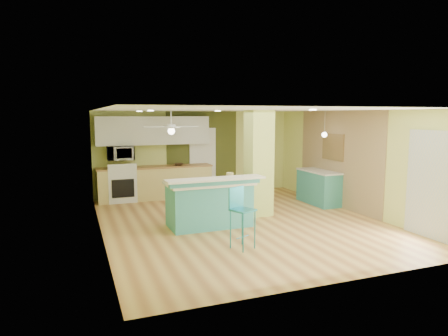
{
  "coord_description": "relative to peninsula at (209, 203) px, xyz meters",
  "views": [
    {
      "loc": [
        -3.46,
        -8.01,
        2.39
      ],
      "look_at": [
        -0.27,
        0.4,
        1.19
      ],
      "focal_mm": 32.0,
      "sensor_mm": 36.0,
      "label": 1
    }
  ],
  "objects": [
    {
      "name": "microwave",
      "position": [
        -1.48,
        3.25,
        0.84
      ],
      "size": [
        0.7,
        0.48,
        0.39
      ],
      "primitive_type": "imported",
      "color": "white",
      "rests_on": "wall_back"
    },
    {
      "name": "ceiling",
      "position": [
        0.77,
        0.05,
        1.99
      ],
      "size": [
        6.0,
        7.0,
        0.01
      ],
      "primitive_type": "cube",
      "color": "white",
      "rests_on": "wall_back"
    },
    {
      "name": "wall_decor",
      "position": [
        3.74,
        0.85,
        1.04
      ],
      "size": [
        0.03,
        0.9,
        0.7
      ],
      "primitive_type": "cube",
      "color": "brown",
      "rests_on": "wood_panel"
    },
    {
      "name": "side_counter",
      "position": [
        3.47,
        1.06,
        -0.06
      ],
      "size": [
        0.6,
        1.4,
        0.9
      ],
      "color": "teal",
      "rests_on": "floor"
    },
    {
      "name": "ceiling_fan",
      "position": [
        -0.33,
        2.05,
        1.56
      ],
      "size": [
        1.41,
        1.41,
        0.61
      ],
      "color": "white",
      "rests_on": "ceiling"
    },
    {
      "name": "wall_right",
      "position": [
        3.78,
        0.05,
        0.74
      ],
      "size": [
        0.01,
        7.0,
        2.5
      ],
      "primitive_type": "cube",
      "color": "#D9E279",
      "rests_on": "floor"
    },
    {
      "name": "wood_panel",
      "position": [
        3.76,
        0.65,
        0.74
      ],
      "size": [
        0.02,
        3.4,
        2.5
      ],
      "primitive_type": "cube",
      "color": "#8B704F",
      "rests_on": "floor"
    },
    {
      "name": "wall_front",
      "position": [
        0.77,
        -3.46,
        0.74
      ],
      "size": [
        6.0,
        0.01,
        2.5
      ],
      "primitive_type": "cube",
      "color": "#D9E279",
      "rests_on": "floor"
    },
    {
      "name": "wall_left",
      "position": [
        -2.23,
        0.05,
        0.74
      ],
      "size": [
        0.01,
        7.0,
        2.5
      ],
      "primitive_type": "cube",
      "color": "#D9E279",
      "rests_on": "floor"
    },
    {
      "name": "peninsula",
      "position": [
        0.0,
        0.0,
        0.0
      ],
      "size": [
        2.09,
        1.13,
        1.11
      ],
      "rotation": [
        0.0,
        0.0,
        0.02
      ],
      "color": "teal",
      "rests_on": "floor"
    },
    {
      "name": "french_door",
      "position": [
        3.74,
        -2.25,
        0.54
      ],
      "size": [
        0.04,
        1.08,
        2.1
      ],
      "primitive_type": "cube",
      "color": "silver",
      "rests_on": "floor"
    },
    {
      "name": "interior_door",
      "position": [
        0.97,
        3.51,
        0.49
      ],
      "size": [
        0.82,
        0.05,
        2.0
      ],
      "primitive_type": "cube",
      "color": "white",
      "rests_on": "floor"
    },
    {
      "name": "column",
      "position": [
        1.42,
        0.55,
        0.74
      ],
      "size": [
        0.55,
        0.55,
        2.5
      ],
      "primitive_type": "cube",
      "color": "#BFCF5F",
      "rests_on": "floor"
    },
    {
      "name": "upper_cabinets",
      "position": [
        -0.53,
        3.37,
        1.44
      ],
      "size": [
        3.2,
        0.34,
        0.8
      ],
      "primitive_type": "cube",
      "color": "silver",
      "rests_on": "wall_back"
    },
    {
      "name": "kitchen_run",
      "position": [
        -0.53,
        3.25,
        -0.04
      ],
      "size": [
        3.25,
        0.63,
        0.94
      ],
      "color": "#E0C975",
      "rests_on": "floor"
    },
    {
      "name": "olive_accent",
      "position": [
        0.97,
        3.53,
        0.74
      ],
      "size": [
        2.2,
        0.02,
        2.5
      ],
      "primitive_type": "cube",
      "color": "#464C1E",
      "rests_on": "floor"
    },
    {
      "name": "stove",
      "position": [
        -1.48,
        3.24,
        -0.05
      ],
      "size": [
        0.76,
        0.66,
        1.08
      ],
      "color": "white",
      "rests_on": "floor"
    },
    {
      "name": "floor",
      "position": [
        0.77,
        0.05,
        -0.52
      ],
      "size": [
        6.0,
        7.0,
        0.01
      ],
      "primitive_type": "cube",
      "color": "#A76D3A",
      "rests_on": "ground"
    },
    {
      "name": "wall_back",
      "position": [
        0.77,
        3.55,
        0.74
      ],
      "size": [
        6.0,
        0.01,
        2.5
      ],
      "primitive_type": "cube",
      "color": "#D9E279",
      "rests_on": "floor"
    },
    {
      "name": "pendant_lamp",
      "position": [
        3.42,
        0.8,
        1.37
      ],
      "size": [
        0.14,
        0.14,
        0.69
      ],
      "color": "silver",
      "rests_on": "ceiling"
    },
    {
      "name": "bar_stool",
      "position": [
        0.06,
        -1.53,
        0.23
      ],
      "size": [
        0.48,
        0.48,
        1.11
      ],
      "rotation": [
        0.0,
        0.0,
        0.41
      ],
      "color": "teal",
      "rests_on": "floor"
    },
    {
      "name": "fruit_bowl",
      "position": [
        0.14,
        3.16,
        0.46
      ],
      "size": [
        0.34,
        0.34,
        0.07
      ],
      "primitive_type": "imported",
      "rotation": [
        0.0,
        0.0,
        -0.3
      ],
      "color": "#392717",
      "rests_on": "kitchen_run"
    },
    {
      "name": "canister",
      "position": [
        0.5,
        0.06,
        0.54
      ],
      "size": [
        0.15,
        0.15,
        0.17
      ],
      "primitive_type": "cylinder",
      "color": "gold",
      "rests_on": "peninsula"
    }
  ]
}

